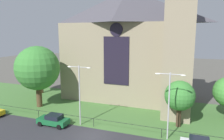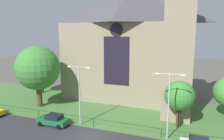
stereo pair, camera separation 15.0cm
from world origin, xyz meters
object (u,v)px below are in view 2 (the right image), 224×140
(tree_left_far, at_px, (41,68))
(streetlamp_far, at_px, (169,97))
(tree_left_near, at_px, (38,68))
(church_building, at_px, (130,44))
(parked_car_green, at_px, (53,120))
(tree_right_near, at_px, (180,96))
(streetlamp_near, at_px, (79,88))

(tree_left_far, bearing_deg, streetlamp_far, -23.21)
(tree_left_near, distance_m, streetlamp_far, 22.00)
(church_building, bearing_deg, parked_car_green, -110.70)
(church_building, height_order, tree_right_near, church_building)
(streetlamp_far, bearing_deg, tree_right_near, 76.52)
(church_building, bearing_deg, streetlamp_far, -58.94)
(streetlamp_near, xyz_separation_m, parked_car_green, (-3.32, -1.38, -4.43))
(church_building, distance_m, tree_left_near, 16.83)
(parked_car_green, bearing_deg, streetlamp_far, -175.30)
(tree_left_far, xyz_separation_m, streetlamp_far, (26.62, -11.42, -0.21))
(tree_left_near, height_order, parked_car_green, tree_left_near)
(tree_left_near, xyz_separation_m, streetlamp_far, (21.54, -4.25, -1.46))
(streetlamp_near, bearing_deg, parked_car_green, -157.45)
(tree_right_near, height_order, tree_left_near, tree_left_near)
(streetlamp_near, bearing_deg, streetlamp_far, 0.00)
(tree_right_near, xyz_separation_m, streetlamp_near, (-12.47, -4.07, 0.99))
(church_building, relative_size, tree_left_near, 2.54)
(streetlamp_far, bearing_deg, tree_left_far, 156.79)
(church_building, xyz_separation_m, streetlamp_far, (8.78, -14.58, -5.19))
(streetlamp_near, distance_m, streetlamp_far, 11.49)
(tree_right_near, height_order, tree_left_far, tree_left_far)
(tree_right_near, height_order, streetlamp_far, streetlamp_far)
(church_building, xyz_separation_m, tree_left_far, (-17.84, -3.17, -4.98))
(streetlamp_near, bearing_deg, tree_right_near, 18.09)
(tree_right_near, distance_m, streetlamp_far, 4.28)
(streetlamp_near, bearing_deg, church_building, 79.47)
(tree_right_near, bearing_deg, streetlamp_near, -161.91)
(church_building, relative_size, tree_right_near, 4.19)
(church_building, relative_size, streetlamp_far, 3.27)
(tree_right_near, bearing_deg, church_building, 132.88)
(tree_left_far, relative_size, streetlamp_far, 0.98)
(tree_left_far, bearing_deg, church_building, 10.06)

